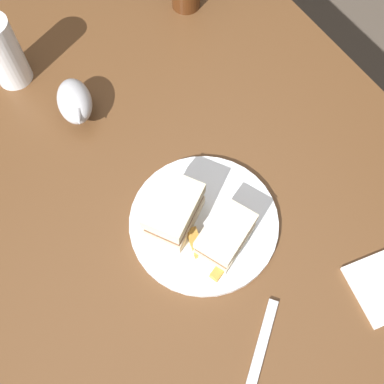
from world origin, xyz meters
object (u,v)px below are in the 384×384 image
fork (259,354)px  gravy_boat (75,102)px  sandwich_half_left (174,212)px  plate (204,222)px  pint_glass (5,56)px  sandwich_half_right (225,235)px  napkin (381,288)px

fork → gravy_boat: bearing=-124.6°
sandwich_half_left → fork: size_ratio=0.71×
plate → pint_glass: size_ratio=1.81×
plate → sandwich_half_left: sandwich_half_left is taller
pint_glass → fork: 0.74m
pint_glass → gravy_boat: bearing=-155.3°
sandwich_half_right → pint_glass: size_ratio=0.81×
plate → sandwich_half_right: 0.06m
pint_glass → fork: (-0.73, -0.12, -0.06)m
sandwich_half_right → fork: sandwich_half_right is taller
napkin → gravy_boat: bearing=25.1°
gravy_boat → fork: gravy_boat is taller
sandwich_half_right → fork: 0.20m
plate → pint_glass: bearing=18.0°
sandwich_half_right → pint_glass: (0.55, 0.17, 0.02)m
fork → sandwich_half_right: bearing=-145.6°
sandwich_half_left → fork: bearing=179.5°
plate → pint_glass: (0.50, 0.16, 0.06)m
gravy_boat → napkin: size_ratio=1.15×
pint_glass → fork: pint_glass is taller
fork → plate: bearing=-139.8°
plate → fork: bearing=169.0°
napkin → fork: napkin is taller
sandwich_half_left → sandwich_half_right: 0.10m
fork → sandwich_half_left: bearing=-129.4°
gravy_boat → napkin: gravy_boat is taller
sandwich_half_right → pint_glass: pint_glass is taller
sandwich_half_right → gravy_boat: size_ratio=0.95×
fork → napkin: bearing=135.9°
plate → napkin: (-0.26, -0.19, -0.00)m
sandwich_half_right → fork: bearing=163.3°
pint_glass → fork: bearing=-171.0°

